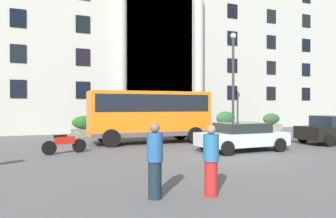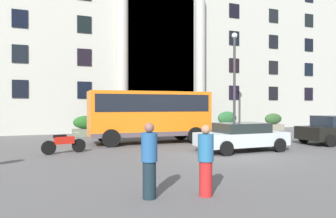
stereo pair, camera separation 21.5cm
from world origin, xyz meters
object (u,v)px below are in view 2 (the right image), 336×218
at_px(pedestrian_child_trailing, 149,160).
at_px(lamppost_plaza_centre, 234,75).
at_px(hedge_planter_far_west, 86,126).
at_px(hedge_planter_entrance_left, 227,122).
at_px(bus_stop_sign, 202,113).
at_px(pedestrian_man_crossing, 206,160).
at_px(motorcycle_far_end, 228,136).
at_px(scooter_by_planter, 63,143).
at_px(hedge_planter_east, 273,122).
at_px(hedge_planter_far_east, 192,124).
at_px(parked_sedan_second, 242,136).
at_px(orange_minibus, 149,113).

relative_size(pedestrian_child_trailing, lamppost_plaza_centre, 0.23).
distance_m(hedge_planter_far_west, hedge_planter_entrance_left, 11.03).
height_order(bus_stop_sign, pedestrian_man_crossing, bus_stop_sign).
relative_size(bus_stop_sign, motorcycle_far_end, 1.21).
bearing_deg(pedestrian_child_trailing, scooter_by_planter, -39.36).
bearing_deg(motorcycle_far_end, hedge_planter_entrance_left, 50.11).
height_order(hedge_planter_east, pedestrian_man_crossing, pedestrian_man_crossing).
bearing_deg(hedge_planter_entrance_left, pedestrian_child_trailing, -127.21).
bearing_deg(hedge_planter_far_west, motorcycle_far_end, -47.85).
relative_size(hedge_planter_far_east, pedestrian_child_trailing, 1.20).
xyz_separation_m(hedge_planter_far_west, parked_sedan_second, (5.68, -9.73, 0.00)).
distance_m(bus_stop_sign, pedestrian_man_crossing, 13.96).
bearing_deg(hedge_planter_east, hedge_planter_far_west, 178.24).
xyz_separation_m(hedge_planter_entrance_left, scooter_by_planter, (-12.92, -7.53, -0.32)).
relative_size(hedge_planter_entrance_left, scooter_by_planter, 0.94).
distance_m(orange_minibus, hedge_planter_entrance_left, 9.76).
bearing_deg(scooter_by_planter, orange_minibus, 12.51).
xyz_separation_m(bus_stop_sign, motorcycle_far_end, (-0.58, -4.13, -1.09)).
distance_m(hedge_planter_far_east, scooter_by_planter, 12.21).
relative_size(hedge_planter_east, hedge_planter_entrance_left, 0.98).
height_order(hedge_planter_east, scooter_by_planter, hedge_planter_east).
xyz_separation_m(orange_minibus, pedestrian_child_trailing, (-3.31, -10.05, -0.83)).
relative_size(pedestrian_child_trailing, pedestrian_man_crossing, 1.04).
bearing_deg(pedestrian_child_trailing, motorcycle_far_end, -91.04).
bearing_deg(parked_sedan_second, scooter_by_planter, 162.33).
xyz_separation_m(parked_sedan_second, pedestrian_child_trailing, (-6.19, -5.47, 0.18)).
relative_size(bus_stop_sign, pedestrian_child_trailing, 1.48).
xyz_separation_m(scooter_by_planter, pedestrian_man_crossing, (2.63, -7.96, 0.36)).
height_order(orange_minibus, parked_sedan_second, orange_minibus).
xyz_separation_m(parked_sedan_second, lamppost_plaza_centre, (4.44, 7.33, 3.59)).
bearing_deg(lamppost_plaza_centre, parked_sedan_second, -121.17).
xyz_separation_m(scooter_by_planter, pedestrian_child_trailing, (1.37, -7.68, 0.40)).
height_order(orange_minibus, pedestrian_child_trailing, orange_minibus).
relative_size(hedge_planter_far_west, hedge_planter_east, 1.01).
relative_size(hedge_planter_far_east, parked_sedan_second, 0.49).
relative_size(hedge_planter_entrance_left, motorcycle_far_end, 0.85).
distance_m(hedge_planter_far_west, scooter_by_planter, 7.76).
xyz_separation_m(hedge_planter_far_east, parked_sedan_second, (-2.17, -9.56, 0.00)).
bearing_deg(lamppost_plaza_centre, hedge_planter_entrance_left, 69.12).
xyz_separation_m(hedge_planter_entrance_left, pedestrian_man_crossing, (-10.29, -15.50, 0.04)).
bearing_deg(pedestrian_man_crossing, lamppost_plaza_centre, -79.79).
relative_size(bus_stop_sign, hedge_planter_entrance_left, 1.42).
distance_m(orange_minibus, pedestrian_child_trailing, 10.61).
bearing_deg(hedge_planter_far_east, hedge_planter_far_west, 178.78).
distance_m(orange_minibus, hedge_planter_far_west, 5.94).
bearing_deg(hedge_planter_east, pedestrian_man_crossing, -133.87).
xyz_separation_m(parked_sedan_second, scooter_by_planter, (-7.57, 2.21, -0.22)).
height_order(bus_stop_sign, lamppost_plaza_centre, lamppost_plaza_centre).
height_order(hedge_planter_entrance_left, lamppost_plaza_centre, lamppost_plaza_centre).
bearing_deg(hedge_planter_far_west, hedge_planter_entrance_left, 0.07).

